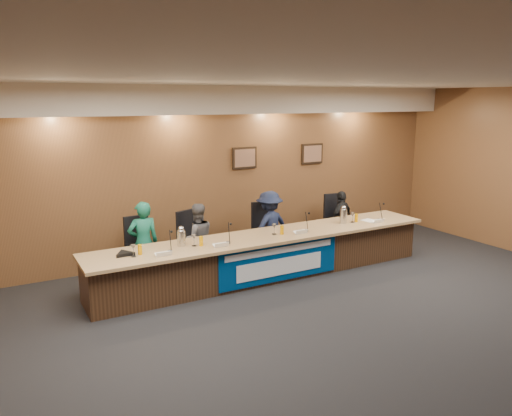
# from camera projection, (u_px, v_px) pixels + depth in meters

# --- Properties ---
(floor) EXTENTS (10.00, 10.00, 0.00)m
(floor) POSITION_uv_depth(u_px,v_px,m) (360.00, 332.00, 6.48)
(floor) COLOR black
(floor) RESTS_ON ground
(ceiling) EXTENTS (10.00, 8.00, 0.04)m
(ceiling) POSITION_uv_depth(u_px,v_px,m) (373.00, 78.00, 5.80)
(ceiling) COLOR silver
(ceiling) RESTS_ON wall_back
(wall_back) EXTENTS (10.00, 0.04, 3.20)m
(wall_back) POSITION_uv_depth(u_px,v_px,m) (225.00, 172.00, 9.55)
(wall_back) COLOR brown
(wall_back) RESTS_ON floor
(soffit) EXTENTS (10.00, 0.50, 0.50)m
(soffit) POSITION_uv_depth(u_px,v_px,m) (230.00, 100.00, 9.05)
(soffit) COLOR beige
(soffit) RESTS_ON wall_back
(dais_body) EXTENTS (6.00, 0.80, 0.70)m
(dais_body) POSITION_uv_depth(u_px,v_px,m) (267.00, 257.00, 8.45)
(dais_body) COLOR #382315
(dais_body) RESTS_ON floor
(dais_top) EXTENTS (6.10, 0.95, 0.05)m
(dais_top) POSITION_uv_depth(u_px,v_px,m) (269.00, 236.00, 8.33)
(dais_top) COLOR #A07D52
(dais_top) RESTS_ON dais_body
(banner) EXTENTS (2.20, 0.02, 0.65)m
(banner) POSITION_uv_depth(u_px,v_px,m) (280.00, 262.00, 8.09)
(banner) COLOR navy
(banner) RESTS_ON dais_body
(banner_text_upper) EXTENTS (2.00, 0.01, 0.10)m
(banner_text_upper) POSITION_uv_depth(u_px,v_px,m) (281.00, 250.00, 8.04)
(banner_text_upper) COLOR silver
(banner_text_upper) RESTS_ON banner
(banner_text_lower) EXTENTS (1.60, 0.01, 0.28)m
(banner_text_lower) POSITION_uv_depth(u_px,v_px,m) (280.00, 267.00, 8.10)
(banner_text_lower) COLOR silver
(banner_text_lower) RESTS_ON banner
(wall_photo_left) EXTENTS (0.52, 0.04, 0.42)m
(wall_photo_left) POSITION_uv_depth(u_px,v_px,m) (244.00, 158.00, 9.66)
(wall_photo_left) COLOR black
(wall_photo_left) RESTS_ON wall_back
(wall_photo_right) EXTENTS (0.52, 0.04, 0.42)m
(wall_photo_right) POSITION_uv_depth(u_px,v_px,m) (312.00, 154.00, 10.42)
(wall_photo_right) COLOR black
(wall_photo_right) RESTS_ON wall_back
(panelist_a) EXTENTS (0.52, 0.35, 1.37)m
(panelist_a) POSITION_uv_depth(u_px,v_px,m) (143.00, 243.00, 8.08)
(panelist_a) COLOR #15634D
(panelist_a) RESTS_ON floor
(panelist_b) EXTENTS (0.65, 0.53, 1.24)m
(panelist_b) POSITION_uv_depth(u_px,v_px,m) (197.00, 239.00, 8.54)
(panelist_b) COLOR #525156
(panelist_b) RESTS_ON floor
(panelist_c) EXTENTS (0.94, 0.66, 1.32)m
(panelist_c) POSITION_uv_depth(u_px,v_px,m) (269.00, 226.00, 9.22)
(panelist_c) COLOR #151D39
(panelist_c) RESTS_ON floor
(panelist_d) EXTENTS (0.75, 0.51, 1.18)m
(panelist_d) POSITION_uv_depth(u_px,v_px,m) (341.00, 220.00, 10.03)
(panelist_d) COLOR black
(panelist_d) RESTS_ON floor
(office_chair_a) EXTENTS (0.52, 0.52, 0.08)m
(office_chair_a) POSITION_uv_depth(u_px,v_px,m) (142.00, 253.00, 8.21)
(office_chair_a) COLOR black
(office_chair_a) RESTS_ON floor
(office_chair_b) EXTENTS (0.62, 0.62, 0.08)m
(office_chair_b) POSITION_uv_depth(u_px,v_px,m) (195.00, 245.00, 8.66)
(office_chair_b) COLOR black
(office_chair_b) RESTS_ON floor
(office_chair_c) EXTENTS (0.52, 0.52, 0.08)m
(office_chair_c) POSITION_uv_depth(u_px,v_px,m) (267.00, 235.00, 9.34)
(office_chair_c) COLOR black
(office_chair_c) RESTS_ON floor
(office_chair_d) EXTENTS (0.54, 0.54, 0.08)m
(office_chair_d) POSITION_uv_depth(u_px,v_px,m) (338.00, 224.00, 10.14)
(office_chair_d) COLOR black
(office_chair_d) RESTS_ON floor
(nameplate_a) EXTENTS (0.24, 0.08, 0.10)m
(nameplate_a) POSITION_uv_depth(u_px,v_px,m) (164.00, 253.00, 7.16)
(nameplate_a) COLOR white
(nameplate_a) RESTS_ON dais_top
(microphone_a) EXTENTS (0.07, 0.07, 0.02)m
(microphone_a) POSITION_uv_depth(u_px,v_px,m) (170.00, 251.00, 7.39)
(microphone_a) COLOR black
(microphone_a) RESTS_ON dais_top
(juice_glass_a) EXTENTS (0.06, 0.06, 0.15)m
(juice_glass_a) POSITION_uv_depth(u_px,v_px,m) (140.00, 250.00, 7.24)
(juice_glass_a) COLOR #E19600
(juice_glass_a) RESTS_ON dais_top
(water_glass_a) EXTENTS (0.08, 0.08, 0.18)m
(water_glass_a) POSITION_uv_depth(u_px,v_px,m) (133.00, 251.00, 7.13)
(water_glass_a) COLOR silver
(water_glass_a) RESTS_ON dais_top
(nameplate_b) EXTENTS (0.24, 0.08, 0.10)m
(nameplate_b) POSITION_uv_depth(u_px,v_px,m) (222.00, 244.00, 7.61)
(nameplate_b) COLOR white
(nameplate_b) RESTS_ON dais_top
(microphone_b) EXTENTS (0.07, 0.07, 0.02)m
(microphone_b) POSITION_uv_depth(u_px,v_px,m) (228.00, 242.00, 7.84)
(microphone_b) COLOR black
(microphone_b) RESTS_ON dais_top
(juice_glass_b) EXTENTS (0.06, 0.06, 0.15)m
(juice_glass_b) POSITION_uv_depth(u_px,v_px,m) (201.00, 241.00, 7.67)
(juice_glass_b) COLOR #E19600
(juice_glass_b) RESTS_ON dais_top
(water_glass_b) EXTENTS (0.08, 0.08, 0.18)m
(water_glass_b) POSITION_uv_depth(u_px,v_px,m) (194.00, 240.00, 7.65)
(water_glass_b) COLOR silver
(water_glass_b) RESTS_ON dais_top
(nameplate_c) EXTENTS (0.24, 0.08, 0.10)m
(nameplate_c) POSITION_uv_depth(u_px,v_px,m) (302.00, 231.00, 8.36)
(nameplate_c) COLOR white
(nameplate_c) RESTS_ON dais_top
(microphone_c) EXTENTS (0.07, 0.07, 0.02)m
(microphone_c) POSITION_uv_depth(u_px,v_px,m) (305.00, 230.00, 8.57)
(microphone_c) COLOR black
(microphone_c) RESTS_ON dais_top
(juice_glass_c) EXTENTS (0.06, 0.06, 0.15)m
(juice_glass_c) POSITION_uv_depth(u_px,v_px,m) (282.00, 230.00, 8.33)
(juice_glass_c) COLOR #E19600
(juice_glass_c) RESTS_ON dais_top
(water_glass_c) EXTENTS (0.08, 0.08, 0.18)m
(water_glass_c) POSITION_uv_depth(u_px,v_px,m) (274.00, 229.00, 8.32)
(water_glass_c) COLOR silver
(water_glass_c) RESTS_ON dais_top
(nameplate_d) EXTENTS (0.24, 0.08, 0.10)m
(nameplate_d) POSITION_uv_depth(u_px,v_px,m) (379.00, 221.00, 9.10)
(nameplate_d) COLOR white
(nameplate_d) RESTS_ON dais_top
(microphone_d) EXTENTS (0.07, 0.07, 0.02)m
(microphone_d) POSITION_uv_depth(u_px,v_px,m) (379.00, 220.00, 9.33)
(microphone_d) COLOR black
(microphone_d) RESTS_ON dais_top
(juice_glass_d) EXTENTS (0.06, 0.06, 0.15)m
(juice_glass_d) POSITION_uv_depth(u_px,v_px,m) (356.00, 218.00, 9.18)
(juice_glass_d) COLOR #E19600
(juice_glass_d) RESTS_ON dais_top
(water_glass_d) EXTENTS (0.08, 0.08, 0.18)m
(water_glass_d) POSITION_uv_depth(u_px,v_px,m) (353.00, 218.00, 9.13)
(water_glass_d) COLOR silver
(water_glass_d) RESTS_ON dais_top
(carafe_left) EXTENTS (0.13, 0.13, 0.25)m
(carafe_left) POSITION_uv_depth(u_px,v_px,m) (181.00, 238.00, 7.65)
(carafe_left) COLOR silver
(carafe_left) RESTS_ON dais_top
(carafe_right) EXTENTS (0.13, 0.13, 0.26)m
(carafe_right) POSITION_uv_depth(u_px,v_px,m) (343.00, 216.00, 9.08)
(carafe_right) COLOR silver
(carafe_right) RESTS_ON dais_top
(speakerphone) EXTENTS (0.32, 0.32, 0.05)m
(speakerphone) POSITION_uv_depth(u_px,v_px,m) (124.00, 254.00, 7.21)
(speakerphone) COLOR black
(speakerphone) RESTS_ON dais_top
(paper_stack) EXTENTS (0.26, 0.33, 0.01)m
(paper_stack) POSITION_uv_depth(u_px,v_px,m) (370.00, 221.00, 9.26)
(paper_stack) COLOR white
(paper_stack) RESTS_ON dais_top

